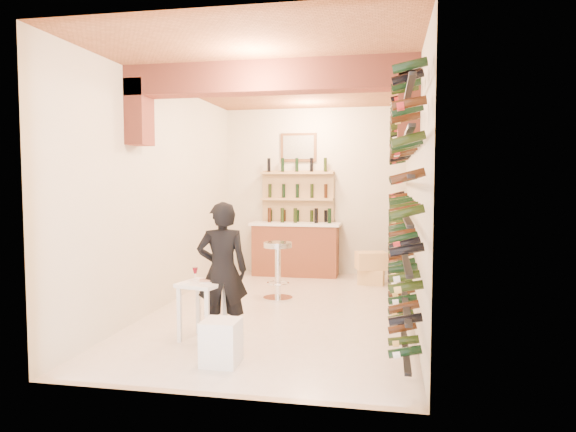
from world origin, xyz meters
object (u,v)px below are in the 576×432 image
Objects in this scene: person at (222,271)px; crate_lower at (371,277)px; chrome_barstool at (278,266)px; wine_rack at (397,200)px; white_stool at (221,342)px; back_counter at (296,247)px; tasting_table at (202,292)px.

person is 3.87m from crate_lower.
chrome_barstool is 2.01m from crate_lower.
wine_rack reaches higher than white_stool.
chrome_barstool is at bearing -115.25° from person.
wine_rack is 6.50× the size of chrome_barstool.
crate_lower is (-0.39, 2.04, -1.42)m from wine_rack.
white_stool is at bearing -127.55° from wine_rack.
tasting_table is (-0.35, -4.16, 0.01)m from back_counter.
white_stool is 1.00× the size of crate_lower.
chrome_barstool is (0.08, -2.04, -0.02)m from back_counter.
back_counter is at bearing 124.66° from wine_rack.
chrome_barstool is at bearing 160.83° from wine_rack.
crate_lower is (1.36, 1.44, -0.38)m from chrome_barstool.
white_stool is 0.50× the size of chrome_barstool.
wine_rack reaches higher than chrome_barstool.
back_counter is 1.94× the size of chrome_barstool.
person reaches higher than chrome_barstool.
person reaches higher than white_stool.
person is 3.57× the size of crate_lower.
tasting_table is at bearing -0.74° from person.
person is at bearing -91.84° from back_counter.
person is (-0.13, -4.08, 0.26)m from back_counter.
white_stool is 0.28× the size of person.
back_counter reaches higher than chrome_barstool.
wine_rack is 2.12m from chrome_barstool.
white_stool is at bearing -43.72° from tasting_table.
white_stool is 2.86m from chrome_barstool.
person is at bearing 106.86° from white_stool.
wine_rack is 3.35× the size of back_counter.
wine_rack is 3.62× the size of person.
person is (-1.96, -1.44, -0.76)m from wine_rack.
wine_rack is at bearing -79.30° from crate_lower.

